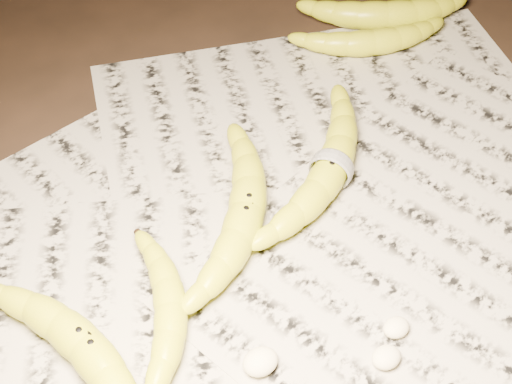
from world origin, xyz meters
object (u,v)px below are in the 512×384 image
banana_left_b (170,309)px  banana_upper_a (373,40)px  banana_taped (332,167)px  banana_left_a (85,346)px  banana_center (246,211)px  banana_upper_b (386,13)px

banana_left_b → banana_upper_a: bearing=-36.2°
banana_taped → banana_upper_a: size_ratio=1.30×
banana_left_a → banana_left_b: banana_left_a is taller
banana_center → banana_upper_b: size_ratio=1.10×
banana_center → banana_taped: banana_center is taller
banana_upper_a → banana_upper_b: bearing=57.0°
banana_taped → banana_left_b: bearing=161.2°
banana_left_b → banana_upper_b: bearing=-35.5°
banana_left_b → banana_left_a: bearing=112.8°
banana_upper_a → banana_center: bearing=-128.9°
banana_left_b → banana_taped: (0.24, 0.07, 0.00)m
banana_upper_a → banana_taped: bearing=-116.9°
banana_left_a → banana_upper_a: bearing=-78.9°
banana_center → banana_upper_a: (0.30, 0.17, -0.00)m
banana_center → banana_upper_a: bearing=-19.4°
banana_left_b → banana_center: (0.12, 0.06, 0.00)m
banana_upper_b → banana_center: bearing=-121.5°
banana_left_b → banana_upper_b: 0.55m
banana_left_a → banana_center: size_ratio=1.00×
banana_left_b → banana_center: 0.14m
banana_taped → banana_upper_a: 0.25m
banana_taped → banana_upper_b: 0.31m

